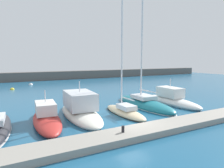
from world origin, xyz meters
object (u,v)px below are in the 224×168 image
object	(u,v)px
motorboat_red_second	(47,118)
motorboat_white_sixth	(171,99)
motorboat_ivory_third	(80,109)
sailboat_sand_fourth	(125,111)
mooring_buoy_yellow	(12,90)
sailboat_teal_fifth	(144,103)
mooring_buoy_white	(31,85)
dock_bollard	(123,129)

from	to	relation	value
motorboat_red_second	motorboat_white_sixth	distance (m)	14.77
motorboat_white_sixth	motorboat_ivory_third	bearing A→B (deg)	90.61
sailboat_sand_fourth	mooring_buoy_yellow	world-z (taller)	sailboat_sand_fourth
sailboat_teal_fifth	mooring_buoy_yellow	size ratio (longest dim) A/B	21.43
sailboat_teal_fifth	motorboat_white_sixth	size ratio (longest dim) A/B	1.80
motorboat_ivory_third	sailboat_sand_fourth	bearing A→B (deg)	-106.97
motorboat_white_sixth	mooring_buoy_white	distance (m)	30.00
sailboat_sand_fourth	mooring_buoy_yellow	bearing A→B (deg)	21.03
sailboat_teal_fifth	mooring_buoy_white	distance (m)	28.09
sailboat_sand_fourth	mooring_buoy_white	distance (m)	29.08
motorboat_white_sixth	sailboat_sand_fourth	bearing A→B (deg)	102.00
sailboat_sand_fourth	sailboat_teal_fifth	distance (m)	4.27
motorboat_ivory_third	sailboat_sand_fourth	size ratio (longest dim) A/B	0.78
sailboat_sand_fourth	motorboat_ivory_third	bearing A→B (deg)	68.80
dock_bollard	mooring_buoy_yellow	bearing A→B (deg)	100.70
motorboat_red_second	motorboat_ivory_third	world-z (taller)	motorboat_ivory_third
motorboat_white_sixth	sailboat_teal_fifth	bearing A→B (deg)	82.62
motorboat_red_second	motorboat_ivory_third	distance (m)	3.37
motorboat_ivory_third	sailboat_teal_fifth	distance (m)	7.81
motorboat_ivory_third	dock_bollard	distance (m)	6.80
motorboat_ivory_third	dock_bollard	world-z (taller)	motorboat_ivory_third
motorboat_red_second	motorboat_white_sixth	world-z (taller)	motorboat_white_sixth
motorboat_red_second	motorboat_ivory_third	size ratio (longest dim) A/B	0.84
motorboat_white_sixth	mooring_buoy_yellow	size ratio (longest dim) A/B	11.92
dock_bollard	motorboat_red_second	bearing A→B (deg)	122.91
sailboat_sand_fourth	mooring_buoy_yellow	size ratio (longest dim) A/B	17.03
mooring_buoy_white	mooring_buoy_yellow	size ratio (longest dim) A/B	1.10
motorboat_red_second	motorboat_white_sixth	size ratio (longest dim) A/B	0.93
sailboat_teal_fifth	sailboat_sand_fourth	bearing A→B (deg)	118.63
mooring_buoy_white	dock_bollard	bearing A→B (deg)	-87.27
mooring_buoy_yellow	dock_bollard	xyz separation A→B (m)	(5.35, -28.32, 0.68)
sailboat_teal_fifth	motorboat_white_sixth	bearing A→B (deg)	-97.69
motorboat_ivory_third	mooring_buoy_yellow	world-z (taller)	motorboat_ivory_third
motorboat_red_second	dock_bollard	xyz separation A→B (m)	(3.83, -5.91, 0.22)
motorboat_white_sixth	mooring_buoy_white	xyz separation A→B (m)	(-12.54, 27.25, -0.51)
motorboat_ivory_third	sailboat_sand_fourth	world-z (taller)	sailboat_sand_fourth
mooring_buoy_yellow	mooring_buoy_white	bearing A→B (deg)	55.85
motorboat_red_second	dock_bollard	bearing A→B (deg)	-141.79
motorboat_red_second	sailboat_teal_fifth	distance (m)	11.12
sailboat_teal_fifth	dock_bollard	world-z (taller)	sailboat_teal_fifth
motorboat_red_second	mooring_buoy_yellow	world-z (taller)	motorboat_red_second
motorboat_white_sixth	dock_bollard	size ratio (longest dim) A/B	19.56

